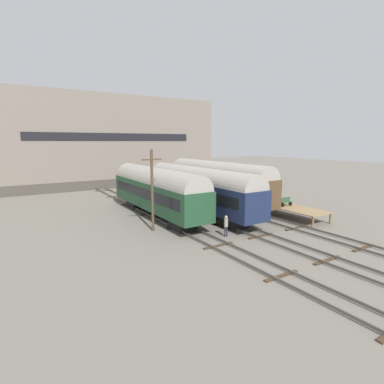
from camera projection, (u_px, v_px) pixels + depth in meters
ground_plane at (237, 228)px, 27.04m from camera, size 200.00×200.00×0.00m
track_left at (196, 234)px, 24.74m from camera, size 2.60×60.00×0.26m
track_middle at (237, 226)px, 27.01m from camera, size 2.60×60.00×0.26m
track_right at (271, 220)px, 29.29m from camera, size 2.60×60.00×0.26m
train_car_green at (156, 189)px, 30.66m from camera, size 3.06×16.49×5.08m
train_car_brown at (217, 180)px, 36.21m from camera, size 3.03×17.53×5.36m
train_car_navy at (198, 187)px, 31.87m from camera, size 2.98×17.99×5.05m
station_platform at (268, 203)px, 33.15m from camera, size 2.92×13.70×1.09m
bench at (286, 201)px, 30.97m from camera, size 1.40×0.40×0.91m
person_worker at (226, 224)px, 24.37m from camera, size 0.32×0.32×1.77m
utility_pole at (152, 189)px, 25.56m from camera, size 1.80×0.24×7.06m
warehouse_building at (104, 142)px, 54.49m from camera, size 38.60×13.20×15.39m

